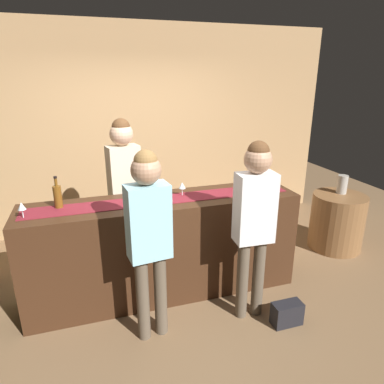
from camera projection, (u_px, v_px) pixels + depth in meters
The scene contains 15 objects.
ground_plane at pixel (166, 290), 3.68m from camera, with size 10.00×10.00×0.00m, color brown.
back_wall at pixel (133, 130), 4.92m from camera, with size 6.00×0.12×2.90m, color tan.
bar_counter at pixel (165, 247), 3.51m from camera, with size 2.73×0.60×1.04m, color #3D2314.
counter_runner_cloth at pixel (163, 199), 3.34m from camera, with size 2.60×0.28×0.01m, color maroon.
wine_bottle_amber at pixel (58, 196), 3.10m from camera, with size 0.07×0.07×0.30m.
wine_bottle_clear at pixel (150, 189), 3.30m from camera, with size 0.07×0.07×0.30m.
wine_glass_near_customer at pixel (182, 186), 3.42m from camera, with size 0.07×0.07×0.14m.
wine_glass_mid_counter at pixel (22, 207), 2.87m from camera, with size 0.07×0.07×0.14m.
wine_glass_far_end at pixel (167, 187), 3.38m from camera, with size 0.07×0.07×0.14m.
bartender at pixel (124, 179), 3.75m from camera, with size 0.38×0.27×1.78m.
customer_sipping at pixel (254, 214), 2.98m from camera, with size 0.35×0.24×1.70m.
customer_browsing at pixel (149, 229), 2.72m from camera, with size 0.36×0.24×1.68m.
round_side_table at pixel (337, 221), 4.50m from camera, with size 0.68×0.68×0.74m, color brown.
vase_on_side_table at pixel (342, 184), 4.42m from camera, with size 0.13×0.13×0.24m, color #A8A399.
handbag at pixel (287, 314), 3.15m from camera, with size 0.28×0.14×0.22m, color black.
Camera 1 is at (-0.68, -3.07, 2.20)m, focal length 31.81 mm.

